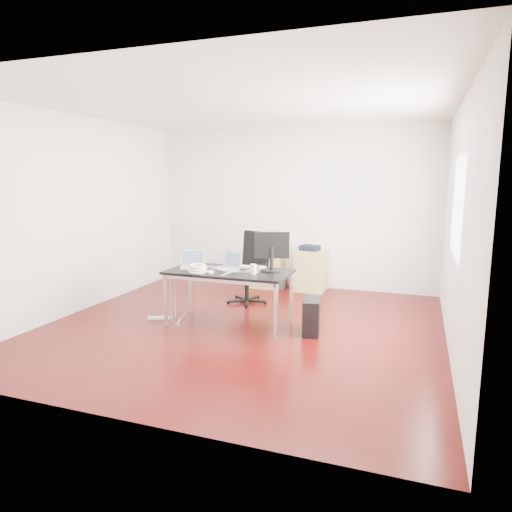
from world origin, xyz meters
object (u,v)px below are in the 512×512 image
(filing_cabinet_left, at_px, (267,267))
(filing_cabinet_right, at_px, (311,270))
(desk, at_px, (229,275))
(office_chair, at_px, (250,264))
(pc_tower, at_px, (312,316))

(filing_cabinet_left, xyz_separation_m, filing_cabinet_right, (0.79, 0.00, 0.00))
(desk, height_order, filing_cabinet_right, desk)
(office_chair, bearing_deg, desk, -66.51)
(pc_tower, bearing_deg, filing_cabinet_left, 112.11)
(desk, distance_m, office_chair, 1.17)
(filing_cabinet_right, xyz_separation_m, pc_tower, (0.50, -2.16, -0.13))
(office_chair, distance_m, filing_cabinet_right, 1.30)
(filing_cabinet_right, bearing_deg, pc_tower, -76.94)
(filing_cabinet_left, bearing_deg, pc_tower, -59.05)
(filing_cabinet_left, relative_size, pc_tower, 1.56)
(filing_cabinet_left, relative_size, filing_cabinet_right, 1.00)
(filing_cabinet_right, bearing_deg, desk, -105.21)
(pc_tower, bearing_deg, desk, 173.26)
(filing_cabinet_left, bearing_deg, office_chair, -86.64)
(filing_cabinet_left, bearing_deg, filing_cabinet_right, 0.00)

